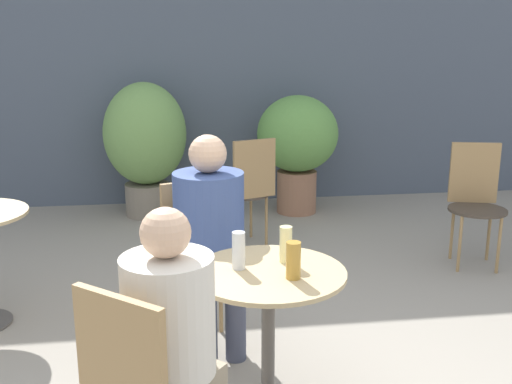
{
  "coord_description": "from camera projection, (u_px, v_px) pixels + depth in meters",
  "views": [
    {
      "loc": [
        -0.42,
        -2.32,
        1.66
      ],
      "look_at": [
        -0.04,
        0.47,
        0.95
      ],
      "focal_mm": 42.0,
      "sensor_mm": 36.0,
      "label": 1
    }
  ],
  "objects": [
    {
      "name": "storefront_wall",
      "position": [
        214.0,
        58.0,
        6.09
      ],
      "size": [
        10.0,
        0.06,
        3.0
      ],
      "color": "#4C5666",
      "rests_on": "ground_plane"
    },
    {
      "name": "cafe_table_near",
      "position": [
        268.0,
        309.0,
        2.62
      ],
      "size": [
        0.68,
        0.68,
        0.7
      ],
      "color": "#514C47",
      "rests_on": "ground_plane"
    },
    {
      "name": "bistro_chair_0",
      "position": [
        200.0,
        250.0,
        3.3
      ],
      "size": [
        0.45,
        0.47,
        0.92
      ],
      "rotation": [
        0.0,
        0.0,
        0.34
      ],
      "color": "#42382D",
      "rests_on": "ground_plane"
    },
    {
      "name": "bistro_chair_2",
      "position": [
        475.0,
        193.0,
        4.53
      ],
      "size": [
        0.44,
        0.46,
        0.92
      ],
      "rotation": [
        0.0,
        0.0,
        6.04
      ],
      "color": "#42382D",
      "rests_on": "ground_plane"
    },
    {
      "name": "bistro_chair_3",
      "position": [
        249.0,
        184.0,
        4.83
      ],
      "size": [
        0.45,
        0.47,
        0.92
      ],
      "rotation": [
        0.0,
        0.0,
        3.49
      ],
      "color": "#42382D",
      "rests_on": "ground_plane"
    },
    {
      "name": "seated_person_0",
      "position": [
        210.0,
        229.0,
        3.12
      ],
      "size": [
        0.41,
        0.44,
        1.2
      ],
      "rotation": [
        0.0,
        0.0,
        0.34
      ],
      "color": "#42475B",
      "rests_on": "ground_plane"
    },
    {
      "name": "seated_person_1",
      "position": [
        172.0,
        334.0,
        2.06
      ],
      "size": [
        0.4,
        0.41,
        1.14
      ],
      "rotation": [
        0.0,
        0.0,
        2.44
      ],
      "color": "gray",
      "rests_on": "ground_plane"
    },
    {
      "name": "beer_glass_0",
      "position": [
        293.0,
        260.0,
        2.48
      ],
      "size": [
        0.06,
        0.06,
        0.16
      ],
      "color": "#B28433",
      "rests_on": "cafe_table_near"
    },
    {
      "name": "beer_glass_1",
      "position": [
        286.0,
        244.0,
        2.66
      ],
      "size": [
        0.06,
        0.06,
        0.17
      ],
      "color": "beige",
      "rests_on": "cafe_table_near"
    },
    {
      "name": "beer_glass_2",
      "position": [
        239.0,
        250.0,
        2.58
      ],
      "size": [
        0.06,
        0.06,
        0.17
      ],
      "color": "silver",
      "rests_on": "cafe_table_near"
    },
    {
      "name": "potted_plant_0",
      "position": [
        145.0,
        140.0,
        5.73
      ],
      "size": [
        0.79,
        0.79,
        1.29
      ],
      "color": "slate",
      "rests_on": "ground_plane"
    },
    {
      "name": "potted_plant_1",
      "position": [
        297.0,
        141.0,
        5.83
      ],
      "size": [
        0.79,
        0.79,
        1.16
      ],
      "color": "#93664C",
      "rests_on": "ground_plane"
    }
  ]
}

